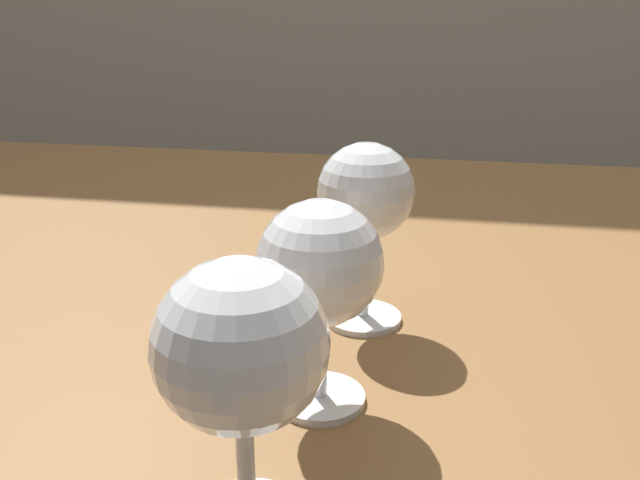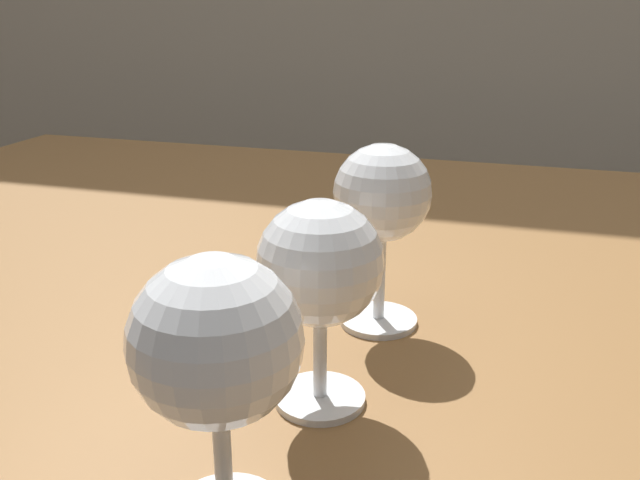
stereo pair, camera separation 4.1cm
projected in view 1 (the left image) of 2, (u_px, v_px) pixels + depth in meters
name	position (u px, v px, depth m)	size (l,w,h in m)	color
dining_table	(389.00, 332.00, 0.69)	(1.58, 0.96, 0.71)	brown
wine_glass_rose	(241.00, 353.00, 0.31)	(0.08, 0.08, 0.14)	white
wine_glass_pinot	(320.00, 267.00, 0.41)	(0.08, 0.08, 0.14)	white
wine_glass_amber	(366.00, 196.00, 0.52)	(0.08, 0.08, 0.15)	white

